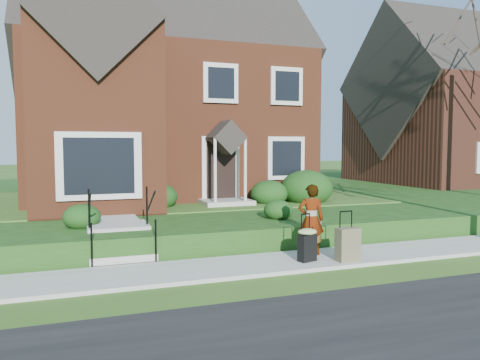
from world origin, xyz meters
name	(u,v)px	position (x,y,z in m)	size (l,w,h in m)	color
ground	(251,267)	(0.00, 0.00, 0.00)	(120.00, 120.00, 0.00)	#2D5119
sidewalk	(251,265)	(0.00, 0.00, 0.04)	(60.00, 1.60, 0.08)	#9E9B93
terrace	(247,195)	(4.00, 10.90, 0.30)	(44.00, 20.00, 0.60)	#17350E
walkway	(109,211)	(-2.50, 5.00, 0.63)	(1.20, 6.00, 0.06)	#9E9B93
main_house	(159,76)	(-0.21, 9.61, 5.26)	(10.40, 10.20, 9.40)	brown
neighbour_house	(455,95)	(16.00, 11.00, 5.25)	(9.40, 8.00, 9.20)	brown
front_steps	(120,236)	(-2.50, 1.84, 0.47)	(1.40, 2.02, 1.50)	#9E9B93
foundation_shrubs	(232,191)	(1.28, 5.01, 1.11)	(9.58, 4.28, 1.24)	#153610
woman	(311,219)	(1.56, 0.31, 0.88)	(0.58, 0.38, 1.60)	#999999
suitcase_black	(307,243)	(1.18, -0.23, 0.47)	(0.50, 0.45, 1.02)	black
suitcase_olive	(348,244)	(2.01, -0.49, 0.44)	(0.50, 0.30, 1.07)	brown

